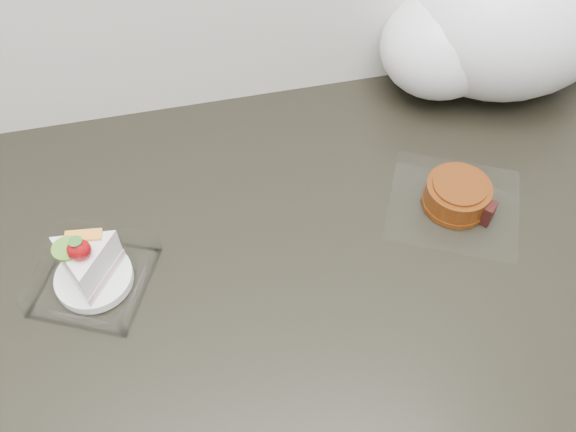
# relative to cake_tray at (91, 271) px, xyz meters

# --- Properties ---
(counter) EXTENTS (2.04, 0.64, 0.90)m
(counter) POSITION_rel_cake_tray_xyz_m (0.15, -0.01, -0.48)
(counter) COLOR black
(counter) RESTS_ON ground
(cake_tray) EXTENTS (0.17, 0.17, 0.10)m
(cake_tray) POSITION_rel_cake_tray_xyz_m (0.00, 0.00, 0.00)
(cake_tray) COLOR white
(cake_tray) RESTS_ON counter
(mooncake_wrap) EXTENTS (0.23, 0.23, 0.04)m
(mooncake_wrap) POSITION_rel_cake_tray_xyz_m (0.49, 0.02, -0.01)
(mooncake_wrap) COLOR white
(mooncake_wrap) RESTS_ON counter
(plastic_bag) EXTENTS (0.41, 0.33, 0.30)m
(plastic_bag) POSITION_rel_cake_tray_xyz_m (0.62, 0.25, 0.09)
(plastic_bag) COLOR white
(plastic_bag) RESTS_ON counter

